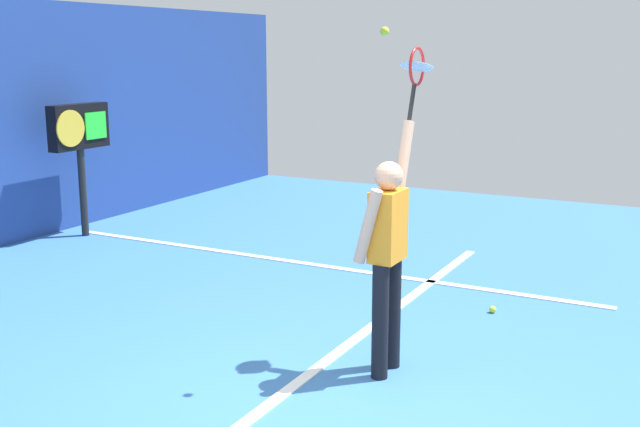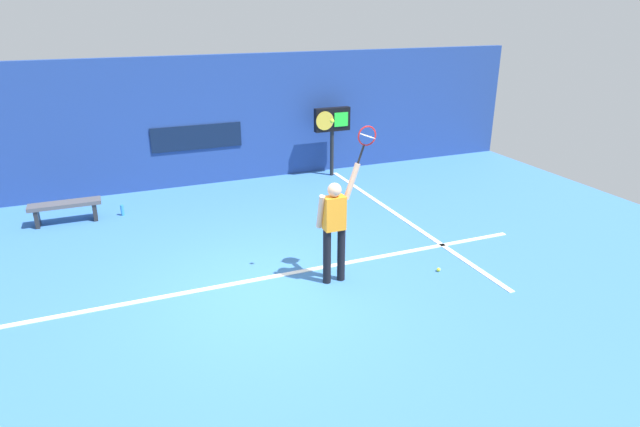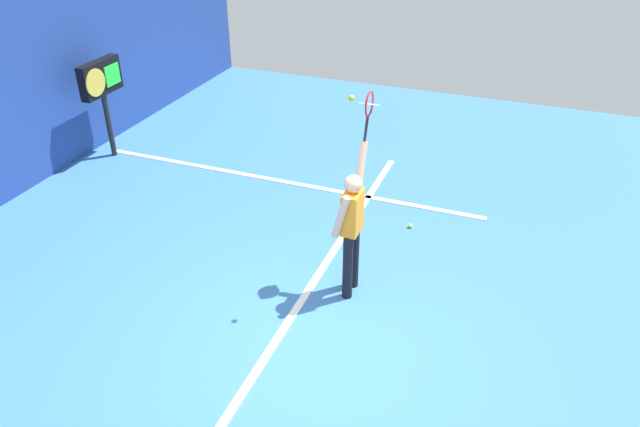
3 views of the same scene
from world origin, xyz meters
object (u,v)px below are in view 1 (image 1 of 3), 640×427
object	(u,v)px
tennis_racket	(416,71)
spare_ball	(493,309)
tennis_player	(387,249)
tennis_ball	(385,31)
scoreboard_clock	(79,133)

from	to	relation	value
tennis_racket	spare_ball	xyz separation A→B (m)	(1.27, -0.37, -2.31)
tennis_player	tennis_ball	xyz separation A→B (m)	(-0.04, 0.04, 1.63)
tennis_racket	tennis_ball	bearing A→B (deg)	175.90
spare_ball	tennis_racket	bearing A→B (deg)	163.85
tennis_racket	tennis_ball	xyz separation A→B (m)	(-0.56, 0.04, 0.29)
tennis_player	scoreboard_clock	world-z (taller)	tennis_player
tennis_ball	spare_ball	size ratio (longest dim) A/B	1.00
tennis_racket	scoreboard_clock	size ratio (longest dim) A/B	0.35
tennis_player	scoreboard_clock	distance (m)	5.93
tennis_racket	tennis_ball	distance (m)	0.63
scoreboard_clock	spare_ball	size ratio (longest dim) A/B	26.43
tennis_racket	tennis_ball	world-z (taller)	tennis_ball
tennis_racket	scoreboard_clock	world-z (taller)	tennis_racket
tennis_ball	scoreboard_clock	size ratio (longest dim) A/B	0.04
tennis_player	tennis_racket	world-z (taller)	tennis_racket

